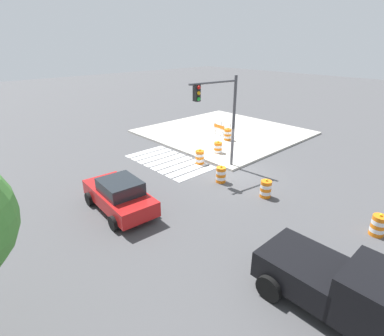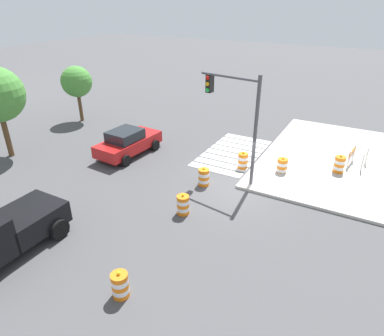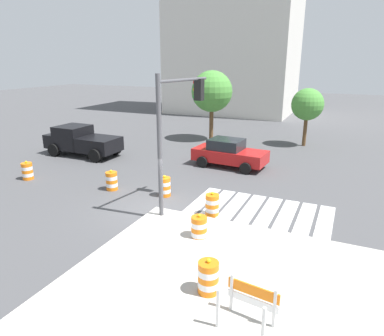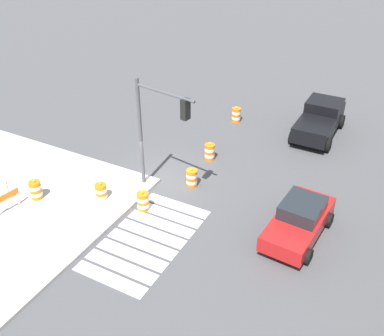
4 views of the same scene
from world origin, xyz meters
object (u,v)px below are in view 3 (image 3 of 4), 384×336
object	(u,v)px
traffic_barrel_median_near	(112,181)
street_tree_streetside_mid	(212,92)
pickup_truck	(80,141)
street_tree_streetside_near	(307,105)
sports_car	(229,153)
traffic_barrel_far_curb	(199,229)
traffic_barrel_near_corner	(27,171)
construction_barricade	(250,301)
traffic_light_pole	(177,118)
traffic_barrel_crosswalk_end	(165,187)
traffic_barrel_median_far	(212,205)
traffic_barrel_on_sidewalk	(208,277)

from	to	relation	value
traffic_barrel_median_near	street_tree_streetside_mid	size ratio (longest dim) A/B	0.19
pickup_truck	street_tree_streetside_near	size ratio (longest dim) A/B	1.23
sports_car	traffic_barrel_far_curb	world-z (taller)	sports_car
sports_car	traffic_barrel_far_curb	xyz separation A→B (m)	(1.97, -8.98, -0.36)
traffic_barrel_near_corner	construction_barricade	bearing A→B (deg)	-22.17
pickup_truck	traffic_barrel_far_curb	distance (m)	13.92
pickup_truck	street_tree_streetside_mid	xyz separation A→B (m)	(6.24, 7.86, 2.80)
traffic_barrel_median_near	traffic_light_pole	xyz separation A→B (m)	(3.98, -0.69, 3.46)
traffic_barrel_median_near	traffic_barrel_near_corner	bearing A→B (deg)	-173.35
sports_car	traffic_barrel_far_curb	bearing A→B (deg)	-77.62
sports_car	traffic_barrel_median_near	world-z (taller)	sports_car
sports_car	street_tree_streetside_mid	xyz separation A→B (m)	(-3.60, 6.22, 2.96)
traffic_barrel_median_near	construction_barricade	xyz separation A→B (m)	(8.65, -6.16, 0.27)
traffic_barrel_crosswalk_end	traffic_barrel_median_far	distance (m)	2.99
sports_car	traffic_barrel_median_near	xyz separation A→B (m)	(-3.92, -6.15, -0.36)
traffic_barrel_median_near	traffic_barrel_median_far	xyz separation A→B (m)	(5.54, -0.69, 0.00)
pickup_truck	traffic_light_pole	size ratio (longest dim) A/B	0.94
traffic_barrel_on_sidewalk	street_tree_streetside_near	bearing A→B (deg)	90.18
traffic_barrel_median_near	traffic_barrel_crosswalk_end	bearing A→B (deg)	7.48
sports_car	traffic_barrel_near_corner	distance (m)	11.22
traffic_barrel_far_curb	traffic_barrel_crosswalk_end	bearing A→B (deg)	134.54
traffic_barrel_crosswalk_end	traffic_barrel_on_sidewalk	distance (m)	7.49
sports_car	traffic_light_pole	xyz separation A→B (m)	(0.06, -6.84, 3.10)
traffic_barrel_on_sidewalk	street_tree_streetside_mid	world-z (taller)	street_tree_streetside_mid
traffic_barrel_median_near	construction_barricade	distance (m)	10.62
traffic_light_pole	street_tree_streetside_near	bearing A→B (deg)	76.81
traffic_barrel_near_corner	traffic_barrel_median_near	bearing A→B (deg)	6.65
traffic_barrel_near_corner	construction_barricade	distance (m)	14.78
traffic_barrel_median_far	sports_car	bearing A→B (deg)	103.34
street_tree_streetside_mid	traffic_barrel_far_curb	bearing A→B (deg)	-69.87
traffic_barrel_far_curb	street_tree_streetside_near	bearing A→B (deg)	85.10
traffic_barrel_median_far	street_tree_streetside_mid	world-z (taller)	street_tree_streetside_mid
traffic_barrel_far_curb	street_tree_streetside_mid	xyz separation A→B (m)	(-5.57, 15.20, 3.32)
traffic_barrel_crosswalk_end	street_tree_streetside_mid	bearing A→B (deg)	101.44
traffic_barrel_on_sidewalk	traffic_barrel_far_curb	bearing A→B (deg)	118.06
pickup_truck	traffic_barrel_near_corner	xyz separation A→B (m)	(0.88, -5.10, -0.52)
traffic_barrel_crosswalk_end	traffic_barrel_median_near	xyz separation A→B (m)	(-2.75, -0.36, 0.00)
sports_car	traffic_light_pole	distance (m)	7.51
traffic_barrel_near_corner	construction_barricade	size ratio (longest dim) A/B	0.77
traffic_light_pole	traffic_barrel_far_curb	bearing A→B (deg)	-48.21
traffic_barrel_far_curb	street_tree_streetside_near	xyz separation A→B (m)	(1.39, 16.26, 2.57)
traffic_barrel_near_corner	street_tree_streetside_near	bearing A→B (deg)	48.66
traffic_barrel_crosswalk_end	street_tree_streetside_near	size ratio (longest dim) A/B	0.24
traffic_barrel_crosswalk_end	street_tree_streetside_mid	world-z (taller)	street_tree_streetside_mid
traffic_barrel_far_curb	traffic_light_pole	distance (m)	4.49
traffic_barrel_median_far	traffic_barrel_far_curb	world-z (taller)	same
traffic_barrel_crosswalk_end	street_tree_streetside_mid	distance (m)	12.69
sports_car	pickup_truck	bearing A→B (deg)	-170.55
street_tree_streetside_mid	traffic_barrel_near_corner	bearing A→B (deg)	-112.47
traffic_barrel_on_sidewalk	traffic_barrel_median_far	bearing A→B (deg)	110.32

